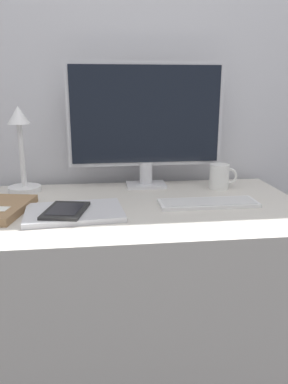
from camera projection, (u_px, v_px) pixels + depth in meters
The scene contains 8 objects.
wall_back at pixel (130, 72), 1.53m from camera, with size 3.60×0.05×2.40m.
desk at pixel (141, 303), 1.37m from camera, with size 1.12×0.66×0.75m.
monitor at pixel (146, 120), 1.45m from camera, with size 0.61×0.11×0.48m.
keyboard at pixel (208, 203), 1.27m from camera, with size 0.33×0.11×0.01m.
laptop at pixel (74, 212), 1.17m from camera, with size 0.32×0.24×0.02m.
ereader at pixel (66, 210), 1.15m from camera, with size 0.15×0.19×0.01m.
desk_lamp at pixel (21, 148), 1.40m from camera, with size 0.12×0.12×0.32m.
coffee_mug at pixel (220, 177), 1.47m from camera, with size 0.11×0.08×0.10m.
Camera 1 is at (-0.14, -1.02, 1.13)m, focal length 35.00 mm.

